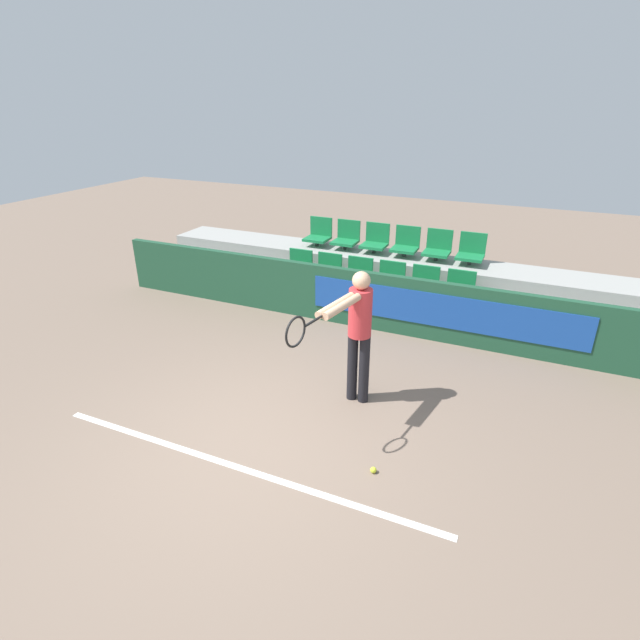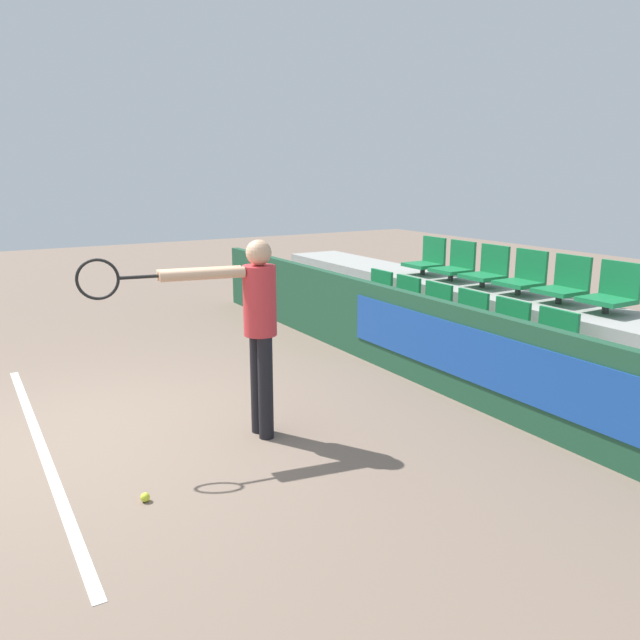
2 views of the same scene
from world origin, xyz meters
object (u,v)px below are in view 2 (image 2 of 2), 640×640
object	(u,v)px
stadium_chair_0	(374,294)
stadium_chair_9	(523,276)
stadium_chair_3	(464,319)
stadium_chair_10	(565,284)
stadium_chair_6	(427,259)
tennis_player	(250,319)
stadium_chair_11	(612,292)
tennis_ball	(145,497)
stadium_chair_5	(549,342)
stadium_chair_7	(456,264)
stadium_chair_8	(487,270)
stadium_chair_1	(401,301)
stadium_chair_4	(503,330)
stadium_chair_2	(430,309)

from	to	relation	value
stadium_chair_0	stadium_chair_9	distance (m)	2.04
stadium_chair_3	stadium_chair_10	distance (m)	1.17
stadium_chair_6	stadium_chair_9	distance (m)	1.77
tennis_player	stadium_chair_11	bearing A→B (deg)	88.84
stadium_chair_0	stadium_chair_9	xyz separation A→B (m)	(1.77, 0.93, 0.41)
tennis_ball	tennis_player	bearing A→B (deg)	119.49
tennis_player	stadium_chair_5	bearing A→B (deg)	85.32
stadium_chair_7	stadium_chair_11	xyz separation A→B (m)	(2.36, 0.00, 0.00)
stadium_chair_0	stadium_chair_8	world-z (taller)	stadium_chair_8
stadium_chair_1	stadium_chair_4	world-z (taller)	same
stadium_chair_6	stadium_chair_4	bearing A→B (deg)	-21.47
stadium_chair_11	tennis_ball	size ratio (longest dim) A/B	8.10
stadium_chair_8	tennis_ball	bearing A→B (deg)	-71.45
stadium_chair_0	stadium_chair_8	bearing A→B (deg)	38.19
stadium_chair_2	stadium_chair_11	world-z (taller)	stadium_chair_11
stadium_chair_8	tennis_ball	xyz separation A→B (m)	(1.65, -4.92, -1.01)
stadium_chair_3	stadium_chair_2	bearing A→B (deg)	180.00
stadium_chair_4	stadium_chair_3	bearing A→B (deg)	180.00
stadium_chair_1	stadium_chair_11	bearing A→B (deg)	21.47
stadium_chair_7	stadium_chair_10	bearing A→B (deg)	0.00
stadium_chair_2	stadium_chair_1	bearing A→B (deg)	180.00
stadium_chair_9	stadium_chair_6	bearing A→B (deg)	180.00
stadium_chair_5	stadium_chair_2	bearing A→B (deg)	180.00
stadium_chair_3	stadium_chair_4	size ratio (longest dim) A/B	1.00
stadium_chair_1	stadium_chair_6	xyz separation A→B (m)	(-0.59, 0.93, 0.41)
stadium_chair_1	stadium_chair_6	bearing A→B (deg)	122.44
stadium_chair_0	tennis_ball	distance (m)	4.93
stadium_chair_9	stadium_chair_10	world-z (taller)	same
stadium_chair_9	stadium_chair_11	world-z (taller)	same
stadium_chair_1	stadium_chair_7	size ratio (longest dim) A/B	1.00
stadium_chair_3	stadium_chair_7	distance (m)	1.55
stadium_chair_6	stadium_chair_8	bearing A→B (deg)	0.00
stadium_chair_0	stadium_chair_3	xyz separation A→B (m)	(1.77, 0.00, 0.00)
stadium_chair_1	stadium_chair_3	bearing A→B (deg)	0.00
stadium_chair_3	stadium_chair_5	distance (m)	1.18
stadium_chair_8	stadium_chair_9	size ratio (longest dim) A/B	1.00
stadium_chair_10	stadium_chair_11	bearing A→B (deg)	0.00
stadium_chair_7	stadium_chair_4	bearing A→B (deg)	-27.67
stadium_chair_5	stadium_chair_7	world-z (taller)	stadium_chair_7
stadium_chair_8	stadium_chair_5	bearing A→B (deg)	-27.67
stadium_chair_8	stadium_chair_10	bearing A→B (deg)	0.00
stadium_chair_2	stadium_chair_6	world-z (taller)	stadium_chair_6
stadium_chair_3	stadium_chair_6	distance (m)	2.04
stadium_chair_4	stadium_chair_6	bearing A→B (deg)	158.53
stadium_chair_4	stadium_chair_10	size ratio (longest dim) A/B	1.00
stadium_chair_0	stadium_chair_7	world-z (taller)	stadium_chair_7
stadium_chair_0	stadium_chair_3	distance (m)	1.77
stadium_chair_7	tennis_player	distance (m)	4.11
stadium_chair_7	stadium_chair_8	xyz separation A→B (m)	(0.59, 0.00, 0.00)
stadium_chair_2	stadium_chair_7	world-z (taller)	stadium_chair_7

